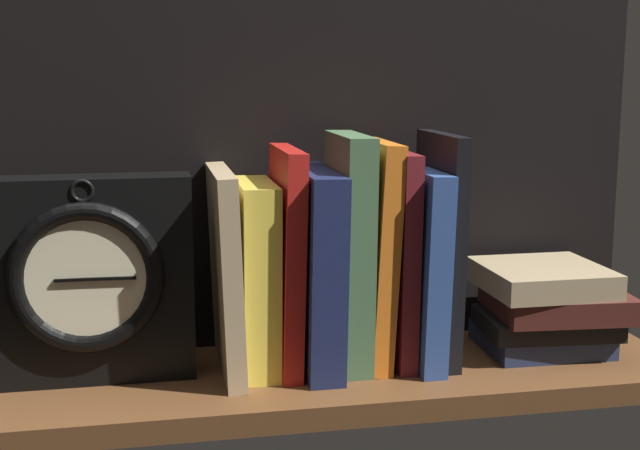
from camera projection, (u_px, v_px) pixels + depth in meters
ground_plane at (329, 378)px, 96.91cm from camera, size 79.09×22.39×2.50cm
back_panel at (311, 171)px, 103.18cm from camera, size 79.09×1.20×41.40cm
book_tan_shortstories at (226, 272)px, 94.16cm from camera, size 2.75×16.30×22.17cm
book_yellow_seinlanguage at (256, 276)px, 94.93cm from camera, size 4.09×12.43×20.76cm
book_red_requiem at (286, 259)px, 95.26cm from camera, size 2.78×13.67×24.33cm
book_navy_bierce at (315, 269)px, 96.11cm from camera, size 4.25×16.60×21.94cm
book_green_romantic at (348, 250)px, 96.51cm from camera, size 3.40×12.89×25.72cm
book_orange_pandolfini at (374, 253)px, 97.16cm from camera, size 3.48×12.84×24.97cm
book_maroon_dawkins at (395, 256)px, 97.73cm from camera, size 2.22×13.29×23.84cm
book_blue_modern at (417, 264)px, 98.42cm from camera, size 3.23×16.28×21.84cm
book_black_skeptic at (438, 247)px, 98.56cm from camera, size 2.17×13.80×25.64cm
framed_clock at (88, 279)px, 90.87cm from camera, size 21.76×6.72×21.85cm
book_stack_side at (547, 307)px, 101.73cm from camera, size 17.11×14.51×10.19cm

